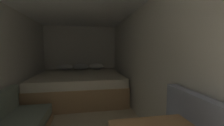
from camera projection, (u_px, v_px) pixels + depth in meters
name	position (u px, v px, depth m)	size (l,w,h in m)	color
wall_back	(81.00, 57.00, 5.00)	(2.49, 0.05, 2.14)	silver
wall_right	(144.00, 65.00, 2.62)	(0.05, 5.24, 2.14)	silver
bed	(80.00, 85.00, 4.03)	(2.27, 2.02, 0.87)	tan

